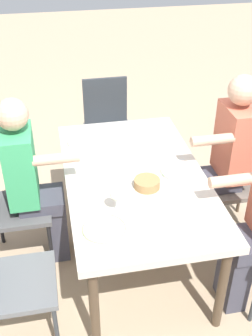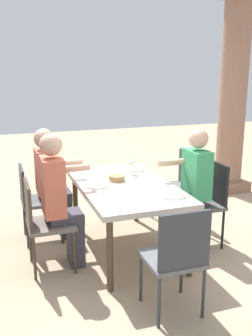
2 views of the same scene
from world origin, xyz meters
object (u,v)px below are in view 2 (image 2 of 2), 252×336
at_px(diner_man_white, 52,181).
at_px(bread_basket, 117,178).
at_px(diner_guest_third, 60,197).
at_px(stone_column_near, 233,98).
at_px(wine_glass_0, 131,163).
at_px(chair_mid_north, 207,198).
at_px(plate_1, 97,186).
at_px(dining_table, 126,190).
at_px(chair_west_north, 178,182).
at_px(diner_woman_green, 191,185).
at_px(plate_0, 135,169).
at_px(plate_2, 173,196).
at_px(chair_mid_south, 42,219).
at_px(chair_west_south, 35,197).
at_px(chair_head_east, 177,255).

height_order(diner_man_white, bread_basket, diner_man_white).
bearing_deg(diner_guest_third, stone_column_near, 118.87).
bearing_deg(wine_glass_0, chair_mid_north, 54.84).
distance_m(stone_column_near, plate_1, 3.03).
distance_m(dining_table, wine_glass_0, 0.45).
height_order(dining_table, wine_glass_0, wine_glass_0).
height_order(chair_west_north, stone_column_near, stone_column_near).
xyz_separation_m(diner_woman_green, diner_guest_third, (0.00, -1.41, 0.02)).
height_order(diner_man_white, plate_0, diner_man_white).
height_order(plate_0, plate_2, same).
bearing_deg(diner_man_white, chair_mid_north, 66.41).
relative_size(diner_woman_green, diner_man_white, 1.02).
height_order(dining_table, diner_woman_green, diner_woman_green).
distance_m(diner_woman_green, plate_0, 0.77).
bearing_deg(diner_guest_third, chair_west_north, 113.29).
xyz_separation_m(chair_mid_south, diner_woman_green, (-0.00, 1.59, 0.18)).
height_order(chair_mid_south, stone_column_near, stone_column_near).
xyz_separation_m(dining_table, chair_mid_north, (0.14, 0.89, -0.14)).
height_order(chair_west_south, stone_column_near, stone_column_near).
bearing_deg(chair_west_south, chair_head_east, 26.44).
height_order(stone_column_near, plate_1, stone_column_near).
relative_size(diner_guest_third, plate_2, 5.33).
relative_size(dining_table, stone_column_near, 0.54).
relative_size(chair_west_south, chair_mid_north, 0.94).
distance_m(diner_woman_green, diner_man_white, 1.55).
distance_m(diner_woman_green, stone_column_near, 2.38).
xyz_separation_m(chair_west_south, stone_column_near, (-0.94, 3.14, 0.95)).
distance_m(chair_head_east, diner_woman_green, 1.31).
relative_size(chair_mid_north, chair_mid_south, 1.03).
bearing_deg(dining_table, diner_man_white, -128.74).
height_order(stone_column_near, plate_2, stone_column_near).
xyz_separation_m(diner_guest_third, bread_basket, (-0.29, 0.67, 0.05)).
distance_m(chair_west_north, stone_column_near, 1.90).
bearing_deg(chair_mid_south, stone_column_near, 117.52).
bearing_deg(chair_head_east, chair_west_north, 153.41).
xyz_separation_m(plate_0, plate_1, (0.49, -0.59, 0.00)).
bearing_deg(plate_1, bread_basket, 116.00).
xyz_separation_m(diner_man_white, wine_glass_0, (0.20, 0.88, 0.17)).
distance_m(plate_0, wine_glass_0, 0.22).
height_order(diner_woman_green, diner_man_white, diner_woman_green).
height_order(plate_2, bread_basket, bread_basket).
bearing_deg(wine_glass_0, chair_west_south, -100.48).
xyz_separation_m(diner_man_white, plate_0, (0.04, 0.98, 0.06)).
bearing_deg(plate_1, chair_west_north, 113.81).
distance_m(chair_mid_north, wine_glass_0, 0.92).
height_order(chair_head_east, bread_basket, chair_head_east).
xyz_separation_m(chair_mid_south, plate_0, (-0.65, 1.18, 0.23)).
distance_m(dining_table, plate_2, 0.60).
height_order(diner_guest_third, wine_glass_0, diner_guest_third).
distance_m(dining_table, plate_0, 0.60).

